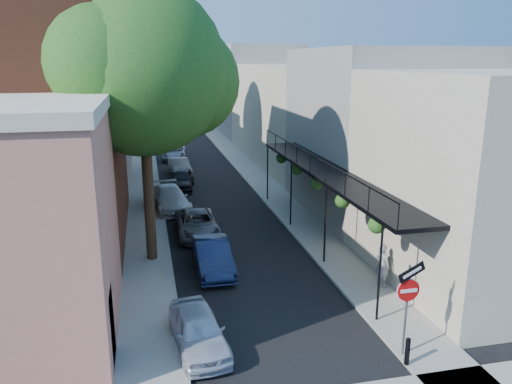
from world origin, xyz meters
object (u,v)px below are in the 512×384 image
oak_mid (149,85)px  parked_car_b (213,256)px  oak_near (153,73)px  parked_car_f (180,167)px  sign_post (408,294)px  parked_car_g (174,153)px  pedestrian (382,265)px  oak_far (147,62)px  parked_car_d (170,199)px  parked_car_c (197,224)px  parked_car_e (181,179)px  parked_car_a (198,330)px  bollard (407,352)px

oak_mid → parked_car_b: (2.02, -9.90, -6.41)m
oak_near → parked_car_f: 17.71m
sign_post → parked_car_g: (-4.56, 31.67, -1.44)m
pedestrian → sign_post: bearing=140.3°
oak_far → parked_car_d: (0.75, -9.79, -7.60)m
parked_car_c → pedestrian: (6.15, -7.44, 0.36)m
oak_far → parked_car_f: size_ratio=3.14×
parked_car_c → oak_mid: bearing=108.7°
oak_near → oak_mid: oak_near is taller
parked_car_c → sign_post: bearing=-68.3°
oak_far → parked_car_b: bearing=-84.1°
oak_far → oak_mid: bearing=-90.4°
sign_post → parked_car_b: (-4.56, 7.36, -1.39)m
parked_car_e → pedestrian: 17.89m
parked_car_g → pedestrian: pedestrian is taller
parked_car_d → oak_far: bearing=87.1°
oak_mid → sign_post: bearing=-69.1°
oak_mid → parked_car_f: (2.02, 8.06, -6.43)m
oak_near → parked_car_b: size_ratio=2.90×
pedestrian → parked_car_d: bearing=9.2°
oak_far → pedestrian: 24.47m
parked_car_b → parked_car_f: size_ratio=1.04×
parked_car_a → parked_car_g: 29.89m
oak_mid → oak_far: oak_far is taller
sign_post → parked_car_c: bearing=111.8°
oak_mid → parked_car_a: 16.76m
oak_far → parked_car_d: oak_far is taller
parked_car_c → pedestrian: pedestrian is taller
parked_car_d → parked_car_f: (1.20, 8.81, -0.04)m
sign_post → parked_car_e: (-4.80, 21.11, -1.35)m
oak_far → parked_car_b: 20.50m
bollard → parked_car_b: 8.98m
bollard → oak_mid: 19.96m
pedestrian → parked_car_e: bearing=-1.0°
parked_car_g → bollard: bearing=-76.2°
parked_car_b → parked_car_f: (0.00, 17.96, -0.03)m
bollard → parked_car_a: parked_car_a is taller
sign_post → parked_car_b: 8.77m
sign_post → pedestrian: bearing=71.6°
sign_post → oak_mid: oak_mid is taller
oak_near → parked_car_d: (0.77, 7.22, -7.22)m
parked_car_f → pedestrian: bearing=-79.0°
parked_car_d → parked_car_f: bearing=75.0°
parked_car_c → parked_car_g: 19.89m
pedestrian → parked_car_a: bearing=88.0°
parked_car_b → oak_mid: bearing=101.3°
parked_car_a → parked_car_e: (0.95, 19.30, 0.08)m
sign_post → parked_car_e: bearing=102.8°
parked_car_b → bollard: bearing=-60.9°
parked_car_a → parked_car_c: (1.04, 9.97, -0.01)m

